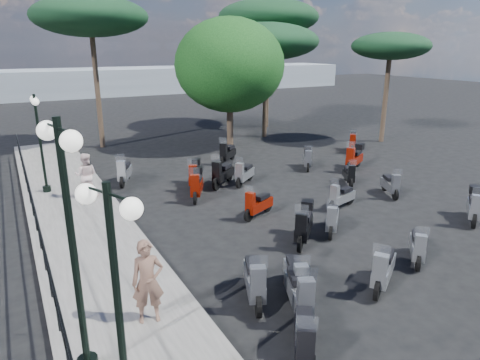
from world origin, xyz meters
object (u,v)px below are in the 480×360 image
pine_0 (266,42)px  scooter_22 (349,175)px  scooter_30 (299,293)px  scooter_2 (255,281)px  scooter_28 (354,158)px  scooter_5 (124,172)px  scooter_10 (258,205)px  scooter_14 (418,247)px  scooter_1 (304,339)px  scooter_27 (474,206)px  scooter_8 (296,277)px  lamp_post_1 (72,238)px  scooter_11 (222,174)px  woman (148,282)px  scooter_9 (332,219)px  pine_2 (90,17)px  scooter_23 (308,159)px  scooter_7 (383,269)px  scooter_21 (391,185)px  scooter_32 (195,175)px  pedestrian_far (86,175)px  scooter_29 (353,142)px  scooter_3 (304,225)px  lamp_post_0 (118,303)px  pine_1 (268,17)px  scooter_4 (197,185)px  scooter_17 (227,153)px  pine_3 (391,47)px  lamp_post_2 (40,138)px  broadleaf_tree (230,65)px  scooter_16 (244,174)px

pine_0 → scooter_22: bearing=-102.0°
scooter_30 → scooter_2: bearing=-33.7°
scooter_30 → scooter_28: bearing=-114.9°
scooter_5 → scooter_10: size_ratio=1.13×
scooter_14 → pine_0: 17.77m
scooter_1 → scooter_27: scooter_27 is taller
scooter_8 → scooter_28: 11.34m
lamp_post_1 → scooter_11: lamp_post_1 is taller
woman → scooter_30: size_ratio=1.04×
lamp_post_1 → scooter_2: 4.39m
scooter_9 → pine_2: size_ratio=0.16×
scooter_23 → scooter_30: size_ratio=0.80×
scooter_22 → scooter_7: bearing=84.5°
scooter_8 → pine_2: (-0.70, 17.84, 6.56)m
scooter_21 → scooter_28: (1.35, 3.44, 0.13)m
scooter_2 → scooter_32: scooter_2 is taller
scooter_10 → pine_2: bearing=-14.0°
scooter_2 → pine_2: size_ratio=0.21×
pedestrian_far → scooter_14: (6.85, -9.21, -0.55)m
scooter_14 → scooter_29: scooter_29 is taller
scooter_3 → scooter_14: size_ratio=1.16×
scooter_22 → woman: bearing=58.7°
scooter_3 → scooter_28: 8.52m
scooter_3 → lamp_post_0: bearing=79.0°
scooter_27 → pine_1: bearing=-47.1°
lamp_post_1 → woman: size_ratio=2.50×
scooter_7 → scooter_11: (0.16, 8.88, 0.02)m
scooter_4 → scooter_17: scooter_4 is taller
scooter_9 → lamp_post_0: bearing=74.0°
scooter_11 → pine_1: size_ratio=0.17×
scooter_2 → scooter_4: 7.13m
pine_3 → scooter_29: bearing=-161.7°
lamp_post_2 → pedestrian_far: 2.30m
scooter_1 → scooter_9: 5.91m
scooter_1 → scooter_21: size_ratio=1.01×
broadleaf_tree → pine_3: bearing=-19.0°
scooter_2 → scooter_27: (8.68, 0.53, 0.02)m
pine_0 → pine_3: 7.19m
lamp_post_1 → scooter_28: lamp_post_1 is taller
lamp_post_2 → scooter_7: bearing=-60.1°
scooter_14 → broadleaf_tree: broadleaf_tree is taller
lamp_post_2 → scooter_10: bearing=-43.8°
scooter_29 → broadleaf_tree: size_ratio=0.19×
scooter_22 → scooter_28: 2.40m
scooter_7 → scooter_23: scooter_7 is taller
scooter_11 → pine_0: size_ratio=0.22×
scooter_4 → scooter_7: size_ratio=1.05×
scooter_9 → scooter_17: bearing=-52.4°
scooter_5 → scooter_7: 11.57m
scooter_11 → scooter_16: size_ratio=1.10×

